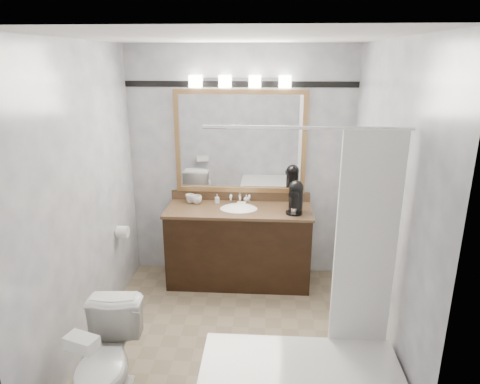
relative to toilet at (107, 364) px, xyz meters
name	(u,v)px	position (x,y,z in m)	size (l,w,h in m)	color
room	(230,204)	(0.79, 0.82, 0.89)	(2.42, 2.62, 2.52)	gray
vanity	(239,244)	(0.79, 1.84, 0.08)	(1.53, 0.58, 0.97)	black
mirror	(240,142)	(0.79, 2.10, 1.14)	(1.40, 0.04, 1.10)	#AD814E
vanity_light_bar	(240,81)	(0.79, 2.05, 1.78)	(1.02, 0.14, 0.12)	silver
accent_stripe	(240,84)	(0.79, 2.11, 1.74)	(2.40, 0.01, 0.06)	black
tp_roll	(122,232)	(-0.35, 1.48, 0.34)	(0.12, 0.12, 0.11)	white
toilet	(107,364)	(0.00, 0.00, 0.00)	(0.40, 0.70, 0.72)	white
tissue_box	(82,343)	(0.00, -0.30, 0.40)	(0.20, 0.11, 0.08)	white
coffee_maker	(296,196)	(1.37, 1.76, 0.66)	(0.18, 0.22, 0.33)	black
cup_left	(197,199)	(0.32, 1.97, 0.54)	(0.11, 0.11, 0.09)	white
cup_right	(190,198)	(0.24, 2.00, 0.54)	(0.10, 0.10, 0.09)	white
soap_bottle_a	(217,199)	(0.54, 1.99, 0.54)	(0.04, 0.04, 0.10)	white
soap_bottle_b	(246,198)	(0.86, 2.05, 0.53)	(0.06, 0.06, 0.08)	white
soap_bar	(241,203)	(0.81, 1.95, 0.51)	(0.09, 0.05, 0.03)	beige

